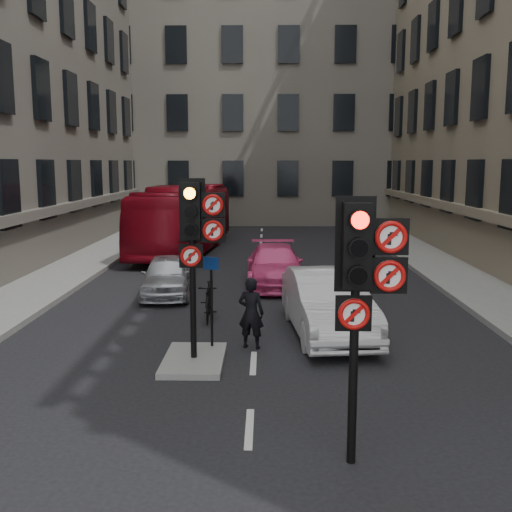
{
  "coord_description": "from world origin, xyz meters",
  "views": [
    {
      "loc": [
        0.24,
        -6.57,
        4.0
      ],
      "look_at": [
        0.1,
        2.36,
        2.6
      ],
      "focal_mm": 42.0,
      "sensor_mm": 36.0,
      "label": 1
    }
  ],
  "objects_px": {
    "car_silver": "(167,275)",
    "bus_red": "(184,219)",
    "motorcycle": "(208,301)",
    "signal_far": "(196,230)",
    "car_pink": "(275,265)",
    "motorcyclist": "(251,313)",
    "signal_near": "(363,274)",
    "car_white": "(328,303)",
    "info_sign": "(211,289)"
  },
  "relations": [
    {
      "from": "car_pink",
      "to": "motorcyclist",
      "type": "xyz_separation_m",
      "value": [
        -0.61,
        -6.81,
        0.14
      ]
    },
    {
      "from": "car_white",
      "to": "motorcycle",
      "type": "height_order",
      "value": "car_white"
    },
    {
      "from": "motorcycle",
      "to": "bus_red",
      "type": "bearing_deg",
      "value": 98.18
    },
    {
      "from": "car_silver",
      "to": "car_pink",
      "type": "bearing_deg",
      "value": 22.16
    },
    {
      "from": "car_silver",
      "to": "motorcycle",
      "type": "height_order",
      "value": "car_silver"
    },
    {
      "from": "car_silver",
      "to": "motorcyclist",
      "type": "bearing_deg",
      "value": -67.04
    },
    {
      "from": "car_silver",
      "to": "bus_red",
      "type": "relative_size",
      "value": 0.33
    },
    {
      "from": "signal_near",
      "to": "car_white",
      "type": "distance_m",
      "value": 6.33
    },
    {
      "from": "signal_far",
      "to": "motorcycle",
      "type": "distance_m",
      "value": 4.02
    },
    {
      "from": "car_pink",
      "to": "motorcycle",
      "type": "xyz_separation_m",
      "value": [
        -1.76,
        -4.47,
        -0.16
      ]
    },
    {
      "from": "signal_near",
      "to": "car_white",
      "type": "xyz_separation_m",
      "value": [
        0.2,
        6.06,
        -1.83
      ]
    },
    {
      "from": "car_pink",
      "to": "info_sign",
      "type": "height_order",
      "value": "info_sign"
    },
    {
      "from": "car_white",
      "to": "motorcyclist",
      "type": "xyz_separation_m",
      "value": [
        -1.76,
        -1.05,
        0.03
      ]
    },
    {
      "from": "signal_near",
      "to": "bus_red",
      "type": "xyz_separation_m",
      "value": [
        -4.92,
        19.27,
        -1.09
      ]
    },
    {
      "from": "signal_far",
      "to": "car_silver",
      "type": "xyz_separation_m",
      "value": [
        -1.63,
        6.19,
        -2.09
      ]
    },
    {
      "from": "signal_far",
      "to": "info_sign",
      "type": "relative_size",
      "value": 1.85
    },
    {
      "from": "car_silver",
      "to": "motorcycle",
      "type": "relative_size",
      "value": 2.22
    },
    {
      "from": "signal_near",
      "to": "car_pink",
      "type": "bearing_deg",
      "value": 94.56
    },
    {
      "from": "car_white",
      "to": "signal_far",
      "type": "bearing_deg",
      "value": -149.54
    },
    {
      "from": "signal_near",
      "to": "motorcyclist",
      "type": "distance_m",
      "value": 5.54
    },
    {
      "from": "signal_near",
      "to": "car_white",
      "type": "height_order",
      "value": "signal_near"
    },
    {
      "from": "signal_near",
      "to": "car_silver",
      "type": "xyz_separation_m",
      "value": [
        -4.23,
        10.19,
        -1.97
      ]
    },
    {
      "from": "signal_near",
      "to": "motorcyclist",
      "type": "xyz_separation_m",
      "value": [
        -1.56,
        5.01,
        -1.8
      ]
    },
    {
      "from": "signal_far",
      "to": "motorcycle",
      "type": "bearing_deg",
      "value": 91.82
    },
    {
      "from": "signal_near",
      "to": "motorcycle",
      "type": "height_order",
      "value": "signal_near"
    },
    {
      "from": "signal_near",
      "to": "motorcycle",
      "type": "distance_m",
      "value": 8.11
    },
    {
      "from": "bus_red",
      "to": "signal_far",
      "type": "bearing_deg",
      "value": -76.49
    },
    {
      "from": "car_pink",
      "to": "signal_far",
      "type": "bearing_deg",
      "value": -103.19
    },
    {
      "from": "motorcycle",
      "to": "motorcyclist",
      "type": "bearing_deg",
      "value": -66.24
    },
    {
      "from": "car_white",
      "to": "bus_red",
      "type": "distance_m",
      "value": 14.19
    },
    {
      "from": "signal_far",
      "to": "signal_near",
      "type": "bearing_deg",
      "value": -56.98
    },
    {
      "from": "motorcycle",
      "to": "motorcyclist",
      "type": "xyz_separation_m",
      "value": [
        1.15,
        -2.34,
        0.3
      ]
    },
    {
      "from": "signal_far",
      "to": "car_pink",
      "type": "distance_m",
      "value": 8.25
    },
    {
      "from": "signal_near",
      "to": "car_white",
      "type": "bearing_deg",
      "value": 88.11
    },
    {
      "from": "signal_far",
      "to": "bus_red",
      "type": "distance_m",
      "value": 15.49
    },
    {
      "from": "car_silver",
      "to": "motorcyclist",
      "type": "relative_size",
      "value": 2.29
    },
    {
      "from": "signal_near",
      "to": "info_sign",
      "type": "height_order",
      "value": "signal_near"
    },
    {
      "from": "signal_far",
      "to": "car_white",
      "type": "relative_size",
      "value": 0.78
    },
    {
      "from": "motorcycle",
      "to": "info_sign",
      "type": "height_order",
      "value": "info_sign"
    },
    {
      "from": "signal_far",
      "to": "car_pink",
      "type": "xyz_separation_m",
      "value": [
        1.66,
        7.82,
        -2.06
      ]
    },
    {
      "from": "car_pink",
      "to": "motorcyclist",
      "type": "height_order",
      "value": "motorcyclist"
    },
    {
      "from": "car_silver",
      "to": "bus_red",
      "type": "xyz_separation_m",
      "value": [
        -0.7,
        9.08,
        0.88
      ]
    },
    {
      "from": "signal_far",
      "to": "motorcyclist",
      "type": "xyz_separation_m",
      "value": [
        1.04,
        1.01,
        -1.92
      ]
    },
    {
      "from": "signal_near",
      "to": "bus_red",
      "type": "bearing_deg",
      "value": 104.33
    },
    {
      "from": "bus_red",
      "to": "info_sign",
      "type": "relative_size",
      "value": 5.54
    },
    {
      "from": "car_silver",
      "to": "signal_far",
      "type": "bearing_deg",
      "value": -79.57
    },
    {
      "from": "signal_far",
      "to": "motorcyclist",
      "type": "distance_m",
      "value": 2.41
    },
    {
      "from": "motorcycle",
      "to": "motorcyclist",
      "type": "relative_size",
      "value": 1.03
    },
    {
      "from": "motorcyclist",
      "to": "car_silver",
      "type": "bearing_deg",
      "value": -48.58
    },
    {
      "from": "signal_far",
      "to": "car_pink",
      "type": "height_order",
      "value": "signal_far"
    }
  ]
}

